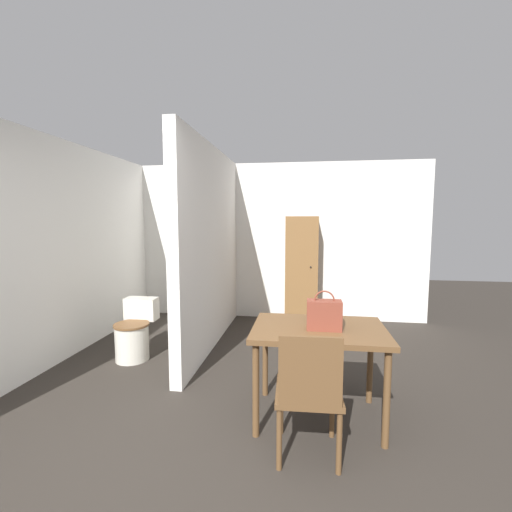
% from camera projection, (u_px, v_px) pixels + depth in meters
% --- Properties ---
extents(wall_back, '(5.10, 0.12, 2.50)m').
position_uv_depth(wall_back, '(265.00, 241.00, 5.60)').
color(wall_back, white).
rests_on(wall_back, ground_plane).
extents(wall_left, '(0.12, 4.87, 2.50)m').
position_uv_depth(wall_left, '(62.00, 250.00, 3.93)').
color(wall_left, white).
rests_on(wall_left, ground_plane).
extents(partition_wall, '(0.12, 2.59, 2.50)m').
position_uv_depth(partition_wall, '(211.00, 247.00, 4.34)').
color(partition_wall, white).
rests_on(partition_wall, ground_plane).
extents(dining_table, '(1.04, 0.73, 0.75)m').
position_uv_depth(dining_table, '(319.00, 339.00, 2.70)').
color(dining_table, brown).
rests_on(dining_table, ground_plane).
extents(wooden_chair, '(0.45, 0.45, 0.89)m').
position_uv_depth(wooden_chair, '(309.00, 390.00, 2.24)').
color(wooden_chair, brown).
rests_on(wooden_chair, ground_plane).
extents(toilet, '(0.39, 0.54, 0.66)m').
position_uv_depth(toilet, '(134.00, 333.00, 3.96)').
color(toilet, silver).
rests_on(toilet, ground_plane).
extents(handbag, '(0.26, 0.14, 0.31)m').
position_uv_depth(handbag, '(324.00, 314.00, 2.63)').
color(handbag, brown).
rests_on(handbag, dining_table).
extents(wooden_cabinet, '(0.49, 0.44, 1.65)m').
position_uv_depth(wooden_cabinet, '(302.00, 270.00, 5.27)').
color(wooden_cabinet, brown).
rests_on(wooden_cabinet, ground_plane).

